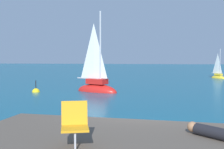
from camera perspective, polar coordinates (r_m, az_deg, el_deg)
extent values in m
plane|color=#0F5675|center=(9.89, 5.28, -12.27)|extent=(160.00, 160.00, 0.00)
ellipsoid|color=red|center=(22.52, -2.82, -3.23)|extent=(3.54, 2.50, 1.16)
cube|color=red|center=(22.44, -2.83, -1.28)|extent=(1.68, 1.37, 0.38)
cylinder|color=#B7B7BC|center=(22.18, -2.18, 4.99)|extent=(0.13, 0.13, 5.27)
cylinder|color=#B2B2B7|center=(22.85, -4.34, -0.74)|extent=(1.95, 1.00, 0.10)
pyramid|color=white|center=(22.51, -3.42, 4.43)|extent=(1.55, 0.78, 4.01)
ellipsoid|color=yellow|center=(37.31, 19.22, -0.67)|extent=(1.72, 1.95, 0.67)
cube|color=yellow|center=(37.28, 19.23, 0.01)|extent=(0.89, 0.96, 0.22)
cylinder|color=#B7B7BC|center=(37.11, 19.49, 2.17)|extent=(0.07, 0.07, 3.04)
cylinder|color=#B2B2B7|center=(37.55, 18.74, 0.20)|extent=(0.79, 1.00, 0.06)
pyramid|color=white|center=(37.33, 19.09, 2.00)|extent=(0.63, 0.79, 2.31)
cylinder|color=black|center=(6.46, 18.72, -10.28)|extent=(0.80, 0.81, 0.24)
sphere|color=#9E704C|center=(6.76, 14.77, -9.40)|extent=(0.22, 0.22, 0.22)
cube|color=orange|center=(5.57, -6.94, -9.92)|extent=(0.60, 0.63, 0.04)
cube|color=orange|center=(5.77, -7.02, -7.14)|extent=(0.50, 0.27, 0.45)
cylinder|color=silver|center=(5.41, -6.88, -12.24)|extent=(0.04, 0.04, 0.35)
cylinder|color=silver|center=(5.86, -6.99, -10.99)|extent=(0.04, 0.04, 0.35)
sphere|color=yellow|center=(22.96, -14.00, -3.20)|extent=(0.56, 0.56, 0.56)
cylinder|color=black|center=(22.90, -14.02, -1.83)|extent=(0.06, 0.06, 0.60)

